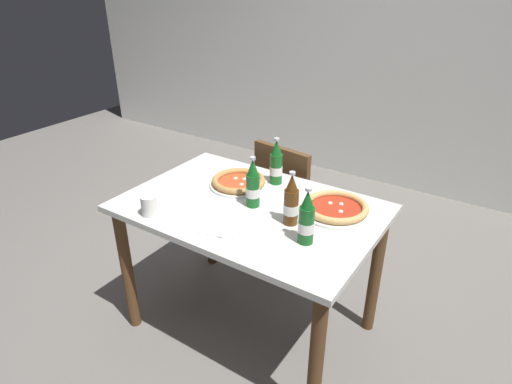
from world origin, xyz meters
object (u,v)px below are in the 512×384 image
(pizza_margherita_near, at_px, (239,182))
(beer_bottle_center, at_px, (291,202))
(beer_bottle_extra, at_px, (307,220))
(dining_table_main, at_px, (250,226))
(paper_cup, at_px, (149,206))
(chair_behind_table, at_px, (291,199))
(pizza_marinara_far, at_px, (336,208))
(beer_bottle_right, at_px, (253,186))
(beer_bottle_left, at_px, (276,165))
(napkin_with_cutlery, at_px, (223,225))

(pizza_margherita_near, relative_size, beer_bottle_center, 1.20)
(pizza_margherita_near, distance_m, beer_bottle_extra, 0.60)
(dining_table_main, bearing_deg, paper_cup, -135.76)
(chair_behind_table, xyz_separation_m, beer_bottle_center, (0.34, -0.64, 0.37))
(dining_table_main, xyz_separation_m, beer_bottle_extra, (0.36, -0.13, 0.22))
(pizza_marinara_far, bearing_deg, chair_behind_table, 136.56)
(dining_table_main, height_order, beer_bottle_extra, beer_bottle_extra)
(beer_bottle_center, relative_size, beer_bottle_extra, 1.00)
(beer_bottle_extra, bearing_deg, dining_table_main, 160.19)
(pizza_margherita_near, bearing_deg, beer_bottle_center, -23.58)
(dining_table_main, xyz_separation_m, beer_bottle_right, (0.01, 0.01, 0.22))
(chair_behind_table, distance_m, beer_bottle_right, 0.72)
(chair_behind_table, bearing_deg, beer_bottle_right, 109.08)
(beer_bottle_extra, bearing_deg, beer_bottle_left, 133.52)
(pizza_margherita_near, distance_m, pizza_marinara_far, 0.53)
(dining_table_main, distance_m, napkin_with_cutlery, 0.24)
(beer_bottle_right, bearing_deg, pizza_margherita_near, 142.84)
(beer_bottle_extra, distance_m, paper_cup, 0.72)
(pizza_marinara_far, height_order, beer_bottle_center, beer_bottle_center)
(napkin_with_cutlery, bearing_deg, beer_bottle_left, 92.86)
(beer_bottle_extra, bearing_deg, pizza_marinara_far, 89.63)
(napkin_with_cutlery, bearing_deg, paper_cup, -161.88)
(beer_bottle_left, height_order, beer_bottle_center, same)
(pizza_marinara_far, height_order, beer_bottle_extra, beer_bottle_extra)
(pizza_marinara_far, relative_size, beer_bottle_right, 1.31)
(napkin_with_cutlery, bearing_deg, beer_bottle_center, 37.26)
(pizza_marinara_far, xyz_separation_m, beer_bottle_right, (-0.35, -0.16, 0.08))
(pizza_margherita_near, bearing_deg, paper_cup, -109.36)
(pizza_margherita_near, bearing_deg, beer_bottle_extra, -27.30)
(pizza_marinara_far, xyz_separation_m, beer_bottle_extra, (-0.00, -0.29, 0.08))
(pizza_margherita_near, height_order, beer_bottle_right, beer_bottle_right)
(beer_bottle_extra, bearing_deg, beer_bottle_center, 142.17)
(napkin_with_cutlery, relative_size, paper_cup, 2.27)
(dining_table_main, bearing_deg, beer_bottle_extra, -19.81)
(pizza_margherita_near, height_order, beer_bottle_left, beer_bottle_left)
(beer_bottle_right, bearing_deg, beer_bottle_left, 97.53)
(pizza_margherita_near, distance_m, beer_bottle_left, 0.21)
(pizza_margherita_near, relative_size, beer_bottle_left, 1.20)
(pizza_margherita_near, relative_size, beer_bottle_right, 1.20)
(beer_bottle_right, bearing_deg, beer_bottle_center, -10.41)
(beer_bottle_left, relative_size, beer_bottle_center, 1.00)
(pizza_marinara_far, distance_m, paper_cup, 0.85)
(paper_cup, bearing_deg, beer_bottle_right, 44.05)
(beer_bottle_left, xyz_separation_m, beer_bottle_right, (0.04, -0.27, 0.00))
(chair_behind_table, height_order, beer_bottle_left, beer_bottle_left)
(dining_table_main, distance_m, pizza_margherita_near, 0.26)
(beer_bottle_center, xyz_separation_m, beer_bottle_extra, (0.12, -0.10, 0.00))
(beer_bottle_center, distance_m, beer_bottle_extra, 0.16)
(pizza_marinara_far, relative_size, beer_bottle_center, 1.31)
(chair_behind_table, bearing_deg, beer_bottle_left, 111.91)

